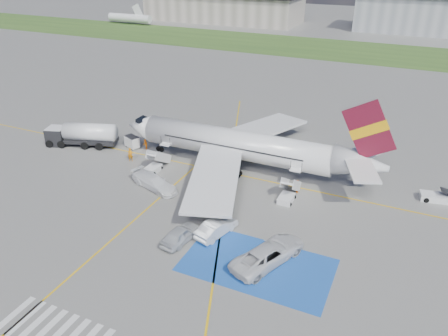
{
  "coord_description": "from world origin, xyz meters",
  "views": [
    {
      "loc": [
        20.64,
        -34.9,
        27.0
      ],
      "look_at": [
        1.6,
        6.82,
        3.5
      ],
      "focal_mm": 35.0,
      "sensor_mm": 36.0,
      "label": 1
    }
  ],
  "objects_px": {
    "airliner": "(246,146)",
    "car_silver_a": "(180,234)",
    "fuel_tanker": "(82,136)",
    "belt_loader": "(443,198)",
    "van_white_a": "(269,251)",
    "van_white_b": "(154,180)",
    "gpu_cart": "(132,142)",
    "car_silver_b": "(217,228)"
  },
  "relations": [
    {
      "from": "car_silver_b",
      "to": "van_white_b",
      "type": "bearing_deg",
      "value": -10.81
    },
    {
      "from": "gpu_cart",
      "to": "van_white_a",
      "type": "xyz_separation_m",
      "value": [
        27.23,
        -16.51,
        0.38
      ]
    },
    {
      "from": "fuel_tanker",
      "to": "belt_loader",
      "type": "relative_size",
      "value": 1.96
    },
    {
      "from": "airliner",
      "to": "car_silver_b",
      "type": "bearing_deg",
      "value": -79.22
    },
    {
      "from": "airliner",
      "to": "gpu_cart",
      "type": "height_order",
      "value": "airliner"
    },
    {
      "from": "car_silver_a",
      "to": "car_silver_b",
      "type": "xyz_separation_m",
      "value": [
        2.84,
        2.6,
        0.01
      ]
    },
    {
      "from": "airliner",
      "to": "belt_loader",
      "type": "distance_m",
      "value": 24.56
    },
    {
      "from": "gpu_cart",
      "to": "car_silver_b",
      "type": "distance_m",
      "value": 25.49
    },
    {
      "from": "belt_loader",
      "to": "car_silver_a",
      "type": "distance_m",
      "value": 31.22
    },
    {
      "from": "van_white_a",
      "to": "van_white_b",
      "type": "distance_m",
      "value": 19.15
    },
    {
      "from": "car_silver_a",
      "to": "car_silver_b",
      "type": "bearing_deg",
      "value": -129.54
    },
    {
      "from": "belt_loader",
      "to": "van_white_b",
      "type": "bearing_deg",
      "value": -171.05
    },
    {
      "from": "fuel_tanker",
      "to": "belt_loader",
      "type": "distance_m",
      "value": 49.67
    },
    {
      "from": "car_silver_b",
      "to": "belt_loader",
      "type": "bearing_deg",
      "value": -125.55
    },
    {
      "from": "fuel_tanker",
      "to": "car_silver_a",
      "type": "height_order",
      "value": "fuel_tanker"
    },
    {
      "from": "gpu_cart",
      "to": "belt_loader",
      "type": "xyz_separation_m",
      "value": [
        42.29,
        2.42,
        -0.43
      ]
    },
    {
      "from": "van_white_b",
      "to": "belt_loader",
      "type": "bearing_deg",
      "value": -51.66
    },
    {
      "from": "van_white_a",
      "to": "belt_loader",
      "type": "bearing_deg",
      "value": -105.58
    },
    {
      "from": "airliner",
      "to": "gpu_cart",
      "type": "relative_size",
      "value": 14.54
    },
    {
      "from": "car_silver_a",
      "to": "van_white_b",
      "type": "height_order",
      "value": "van_white_b"
    },
    {
      "from": "belt_loader",
      "to": "van_white_a",
      "type": "height_order",
      "value": "van_white_a"
    },
    {
      "from": "fuel_tanker",
      "to": "belt_loader",
      "type": "height_order",
      "value": "fuel_tanker"
    },
    {
      "from": "car_silver_a",
      "to": "van_white_b",
      "type": "relative_size",
      "value": 0.9
    },
    {
      "from": "car_silver_b",
      "to": "fuel_tanker",
      "type": "bearing_deg",
      "value": -7.58
    },
    {
      "from": "fuel_tanker",
      "to": "car_silver_b",
      "type": "height_order",
      "value": "fuel_tanker"
    },
    {
      "from": "airliner",
      "to": "car_silver_a",
      "type": "relative_size",
      "value": 7.48
    },
    {
      "from": "airliner",
      "to": "van_white_a",
      "type": "xyz_separation_m",
      "value": [
        9.24,
        -17.02,
        -2.19
      ]
    },
    {
      "from": "car_silver_b",
      "to": "gpu_cart",
      "type": "bearing_deg",
      "value": -19.13
    },
    {
      "from": "gpu_cart",
      "to": "car_silver_b",
      "type": "bearing_deg",
      "value": -13.15
    },
    {
      "from": "gpu_cart",
      "to": "car_silver_b",
      "type": "relative_size",
      "value": 0.49
    },
    {
      "from": "belt_loader",
      "to": "car_silver_a",
      "type": "relative_size",
      "value": 1.12
    },
    {
      "from": "van_white_b",
      "to": "car_silver_a",
      "type": "bearing_deg",
      "value": -115.35
    },
    {
      "from": "fuel_tanker",
      "to": "van_white_b",
      "type": "bearing_deg",
      "value": -38.53
    },
    {
      "from": "van_white_b",
      "to": "fuel_tanker",
      "type": "bearing_deg",
      "value": 87.9
    },
    {
      "from": "gpu_cart",
      "to": "van_white_b",
      "type": "height_order",
      "value": "van_white_b"
    },
    {
      "from": "car_silver_a",
      "to": "van_white_a",
      "type": "height_order",
      "value": "van_white_a"
    },
    {
      "from": "airliner",
      "to": "belt_loader",
      "type": "height_order",
      "value": "airliner"
    },
    {
      "from": "airliner",
      "to": "van_white_a",
      "type": "relative_size",
      "value": 5.74
    },
    {
      "from": "fuel_tanker",
      "to": "car_silver_a",
      "type": "relative_size",
      "value": 2.19
    },
    {
      "from": "airliner",
      "to": "van_white_b",
      "type": "bearing_deg",
      "value": -131.45
    },
    {
      "from": "car_silver_a",
      "to": "gpu_cart",
      "type": "bearing_deg",
      "value": -35.69
    },
    {
      "from": "gpu_cart",
      "to": "van_white_a",
      "type": "distance_m",
      "value": 31.84
    }
  ]
}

